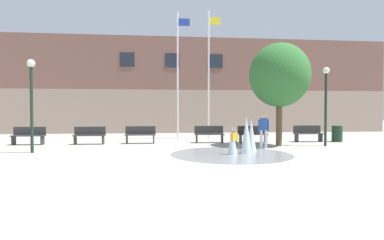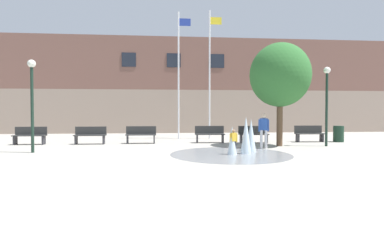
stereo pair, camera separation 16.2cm
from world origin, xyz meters
The scene contains 17 objects.
ground_plane centered at (0.00, 0.00, 0.00)m, with size 100.00×100.00×0.00m, color #9E998E.
library_building centered at (0.00, 20.41, 3.83)m, with size 36.00×6.05×7.67m.
splash_fountain centered at (2.42, 5.38, 0.54)m, with size 4.76×4.76×1.49m.
park_bench_far_left centered at (-7.59, 9.58, 0.48)m, with size 1.60×0.44×0.91m.
park_bench_left_of_flagpoles centered at (-4.55, 9.50, 0.48)m, with size 1.60×0.44×0.91m.
park_bench_center centered at (-1.96, 9.66, 0.48)m, with size 1.60×0.44×0.91m.
park_bench_under_right_flagpole centered at (1.75, 9.70, 0.48)m, with size 1.60×0.44×0.91m.
park_bench_near_trashcan centered at (4.10, 9.43, 0.48)m, with size 1.60×0.44×0.91m.
park_bench_far_right centered at (7.36, 9.63, 0.48)m, with size 1.60×0.44×0.91m.
adult_near_bench centered at (3.82, 6.86, 0.93)m, with size 0.50×0.33×1.59m.
child_in_fountain centered at (2.01, 5.07, 0.58)m, with size 0.31×0.20×0.99m.
flagpole_left centered at (0.19, 12.10, 4.16)m, with size 0.80×0.10×7.83m.
flagpole_right centered at (2.12, 12.10, 4.23)m, with size 0.80×0.10×7.97m.
lamp_post_left_lane centered at (-6.09, 6.34, 2.49)m, with size 0.32×0.32×3.80m.
lamp_post_right_lane centered at (7.17, 7.50, 2.52)m, with size 0.32×0.32×3.86m.
trash_can centered at (8.98, 9.47, 0.45)m, with size 0.56×0.56×0.90m, color #193323.
street_tree_near_building centered at (4.93, 7.79, 3.47)m, with size 2.93×2.93×5.04m.
Camera 1 is at (-0.81, -6.41, 1.66)m, focal length 28.00 mm.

